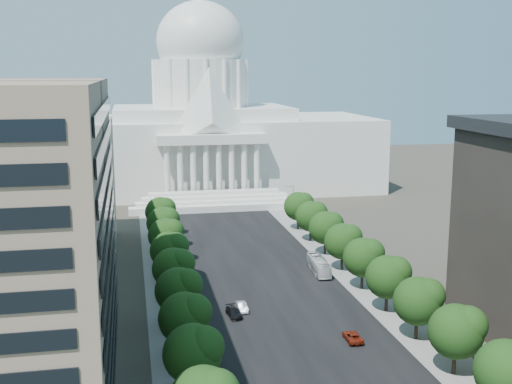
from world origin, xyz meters
TOP-DOWN VIEW (x-y plane):
  - road_asphalt at (0.00, 90.00)m, footprint 30.00×260.00m
  - sidewalk_left at (-19.00, 90.00)m, footprint 8.00×260.00m
  - sidewalk_right at (19.00, 90.00)m, footprint 8.00×260.00m
  - capitol at (0.00, 184.89)m, footprint 120.00×56.00m
  - office_block_left_far at (-48.00, 100.00)m, footprint 38.00×52.00m
  - tree_l_c at (-17.66, 35.81)m, footprint 7.79×7.60m
  - tree_l_d at (-17.66, 47.81)m, footprint 7.79×7.60m
  - tree_l_e at (-17.66, 59.81)m, footprint 7.79×7.60m
  - tree_l_f at (-17.66, 71.81)m, footprint 7.79×7.60m
  - tree_l_g at (-17.66, 83.81)m, footprint 7.79×7.60m
  - tree_l_h at (-17.66, 95.81)m, footprint 7.79×7.60m
  - tree_l_i at (-17.66, 107.81)m, footprint 7.79×7.60m
  - tree_l_j at (-17.66, 119.81)m, footprint 7.79×7.60m
  - tree_r_b at (18.34, 23.81)m, footprint 7.79×7.60m
  - tree_r_c at (18.34, 35.81)m, footprint 7.79×7.60m
  - tree_r_d at (18.34, 47.81)m, footprint 7.79×7.60m
  - tree_r_e at (18.34, 59.81)m, footprint 7.79×7.60m
  - tree_r_f at (18.34, 71.81)m, footprint 7.79×7.60m
  - tree_r_g at (18.34, 83.81)m, footprint 7.79×7.60m
  - tree_r_h at (18.34, 95.81)m, footprint 7.79×7.60m
  - tree_r_i at (18.34, 107.81)m, footprint 7.79×7.60m
  - tree_r_j at (18.34, 119.81)m, footprint 7.79×7.60m
  - streetlight_b at (19.90, 35.00)m, footprint 2.61×0.44m
  - streetlight_c at (19.90, 60.00)m, footprint 2.61×0.44m
  - streetlight_d at (19.90, 85.00)m, footprint 2.61×0.44m
  - streetlight_e at (19.90, 110.00)m, footprint 2.61×0.44m
  - streetlight_f at (19.90, 135.00)m, footprint 2.61×0.44m
  - car_silver at (-6.71, 64.92)m, footprint 1.91×4.53m
  - car_red at (8.00, 49.05)m, footprint 2.47×5.07m
  - car_dark_b at (-8.48, 62.52)m, footprint 2.60×5.16m
  - city_bus at (12.64, 82.98)m, footprint 3.38×11.64m

SIDE VIEW (x-z plane):
  - road_asphalt at x=0.00m, z-range -0.01..0.01m
  - sidewalk_left at x=-19.00m, z-range -0.01..0.01m
  - sidewalk_right at x=19.00m, z-range -0.01..0.01m
  - car_red at x=8.00m, z-range 0.00..1.39m
  - car_dark_b at x=-8.48m, z-range 0.00..1.44m
  - car_silver at x=-6.71m, z-range 0.00..1.45m
  - city_bus at x=12.64m, z-range 0.00..3.20m
  - streetlight_b at x=19.90m, z-range 1.32..10.32m
  - streetlight_c at x=19.90m, z-range 1.32..10.32m
  - streetlight_d at x=19.90m, z-range 1.32..10.32m
  - streetlight_e at x=19.90m, z-range 1.32..10.32m
  - streetlight_f at x=19.90m, z-range 1.32..10.32m
  - tree_l_c at x=-17.66m, z-range 1.47..11.44m
  - tree_l_d at x=-17.66m, z-range 1.47..11.44m
  - tree_l_e at x=-17.66m, z-range 1.47..11.44m
  - tree_l_f at x=-17.66m, z-range 1.47..11.44m
  - tree_l_g at x=-17.66m, z-range 1.47..11.44m
  - tree_l_h at x=-17.66m, z-range 1.47..11.44m
  - tree_l_i at x=-17.66m, z-range 1.47..11.44m
  - tree_l_j at x=-17.66m, z-range 1.47..11.44m
  - tree_r_b at x=18.34m, z-range 1.47..11.44m
  - tree_r_c at x=18.34m, z-range 1.47..11.44m
  - tree_r_d at x=18.34m, z-range 1.47..11.44m
  - tree_r_e at x=18.34m, z-range 1.47..11.44m
  - tree_r_f at x=18.34m, z-range 1.47..11.44m
  - tree_r_g at x=18.34m, z-range 1.47..11.44m
  - tree_r_h at x=18.34m, z-range 1.47..11.44m
  - tree_r_i at x=18.34m, z-range 1.47..11.44m
  - tree_r_j at x=18.34m, z-range 1.47..11.44m
  - office_block_left_far at x=-48.00m, z-range 0.00..30.00m
  - capitol at x=0.00m, z-range -16.49..56.51m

